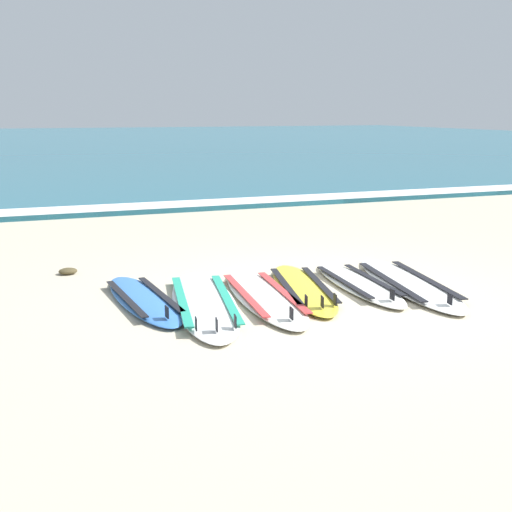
% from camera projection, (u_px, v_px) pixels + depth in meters
% --- Properties ---
extents(ground_plane, '(80.00, 80.00, 0.00)m').
position_uv_depth(ground_plane, '(322.00, 296.00, 6.90)').
color(ground_plane, '#C1B599').
extents(sea, '(80.00, 60.00, 0.10)m').
position_uv_depth(sea, '(66.00, 141.00, 39.96)').
color(sea, '#23667A').
rests_on(sea, ground).
extents(wave_foam_strip, '(80.00, 0.90, 0.11)m').
position_uv_depth(wave_foam_strip, '(178.00, 207.00, 12.91)').
color(wave_foam_strip, white).
rests_on(wave_foam_strip, ground).
extents(surfboard_0, '(0.70, 2.06, 0.18)m').
position_uv_depth(surfboard_0, '(143.00, 299.00, 6.65)').
color(surfboard_0, '#3875CC').
rests_on(surfboard_0, ground).
extents(surfboard_1, '(1.03, 2.59, 0.18)m').
position_uv_depth(surfboard_1, '(204.00, 302.00, 6.55)').
color(surfboard_1, white).
rests_on(surfboard_1, ground).
extents(surfboard_2, '(0.76, 2.34, 0.18)m').
position_uv_depth(surfboard_2, '(264.00, 296.00, 6.76)').
color(surfboard_2, silver).
rests_on(surfboard_2, ground).
extents(surfboard_3, '(0.94, 2.19, 0.18)m').
position_uv_depth(surfboard_3, '(303.00, 288.00, 7.07)').
color(surfboard_3, yellow).
rests_on(surfboard_3, ground).
extents(surfboard_4, '(0.63, 2.04, 0.18)m').
position_uv_depth(surfboard_4, '(358.00, 283.00, 7.26)').
color(surfboard_4, silver).
rests_on(surfboard_4, ground).
extents(surfboard_5, '(0.94, 2.49, 0.18)m').
position_uv_depth(surfboard_5, '(408.00, 283.00, 7.28)').
color(surfboard_5, white).
rests_on(surfboard_5, ground).
extents(seaweed_clump_near_shoreline, '(0.22, 0.18, 0.08)m').
position_uv_depth(seaweed_clump_near_shoreline, '(68.00, 271.00, 7.80)').
color(seaweed_clump_near_shoreline, '#4C4228').
rests_on(seaweed_clump_near_shoreline, ground).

